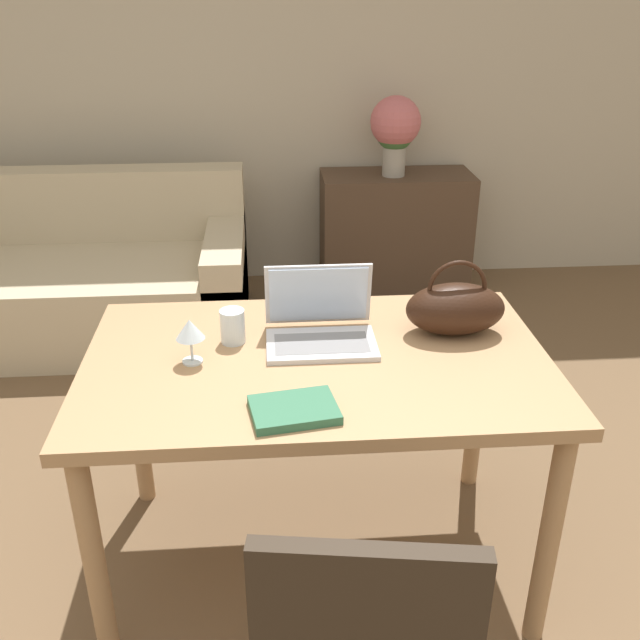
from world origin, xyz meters
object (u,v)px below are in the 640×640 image
at_px(couch, 81,282).
at_px(laptop, 320,321).
at_px(handbag, 455,308).
at_px(wine_glass, 190,331).
at_px(flower_vase, 395,128).
at_px(drinking_glass, 233,326).

bearing_deg(couch, laptop, -55.75).
distance_m(couch, laptop, 2.16).
distance_m(laptop, handbag, 0.42).
distance_m(wine_glass, flower_vase, 2.49).
height_order(laptop, drinking_glass, laptop).
distance_m(couch, handbag, 2.42).
xyz_separation_m(couch, laptop, (1.18, -1.73, 0.56)).
distance_m(handbag, flower_vase, 2.17).
xyz_separation_m(drinking_glass, handbag, (0.69, 0.01, 0.03)).
relative_size(laptop, drinking_glass, 3.13).
height_order(couch, flower_vase, flower_vase).
bearing_deg(flower_vase, couch, -166.11).
bearing_deg(drinking_glass, handbag, 0.98).
height_order(drinking_glass, flower_vase, flower_vase).
bearing_deg(handbag, laptop, -178.99).
bearing_deg(drinking_glass, couch, 117.74).
xyz_separation_m(handbag, flower_vase, (0.18, 2.16, 0.13)).
bearing_deg(handbag, wine_glass, -170.74).
bearing_deg(flower_vase, handbag, -94.77).
distance_m(couch, flower_vase, 1.97).
distance_m(laptop, flower_vase, 2.25).
distance_m(drinking_glass, wine_glass, 0.17).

